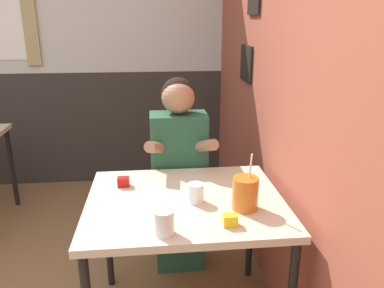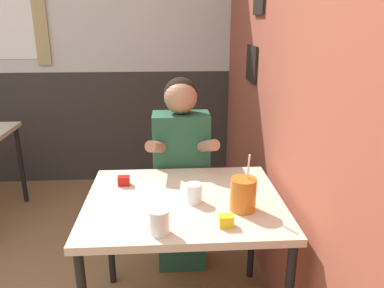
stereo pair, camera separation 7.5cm
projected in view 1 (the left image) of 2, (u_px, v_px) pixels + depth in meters
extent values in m
cube|color=#9E4C38|center=(260.00, 55.00, 2.41)|extent=(0.06, 4.40, 2.70)
cube|color=black|center=(246.00, 64.00, 2.60)|extent=(0.02, 0.28, 0.25)
cube|color=#332D28|center=(73.00, 129.00, 3.68)|extent=(5.92, 0.06, 1.10)
cube|color=tan|center=(30.00, 22.00, 3.29)|extent=(0.12, 0.02, 0.75)
cube|color=beige|center=(185.00, 202.00, 1.82)|extent=(0.95, 0.78, 0.04)
cylinder|color=black|center=(108.00, 234.00, 2.23)|extent=(0.04, 0.04, 0.70)
cylinder|color=black|center=(250.00, 226.00, 2.31)|extent=(0.04, 0.04, 0.70)
cylinder|color=black|center=(12.00, 168.00, 3.23)|extent=(0.04, 0.04, 0.70)
cube|color=#235138|center=(180.00, 233.00, 2.46)|extent=(0.31, 0.20, 0.47)
cube|color=#235138|center=(179.00, 159.00, 2.30)|extent=(0.34, 0.20, 0.57)
sphere|color=black|center=(178.00, 94.00, 2.20)|extent=(0.20, 0.20, 0.20)
sphere|color=#9E7051|center=(178.00, 97.00, 2.18)|extent=(0.19, 0.19, 0.19)
cylinder|color=#9E7051|center=(156.00, 148.00, 2.11)|extent=(0.14, 0.27, 0.15)
cylinder|color=#9E7051|center=(204.00, 146.00, 2.14)|extent=(0.14, 0.27, 0.15)
cylinder|color=#C6661E|center=(245.00, 193.00, 1.70)|extent=(0.12, 0.12, 0.15)
cylinder|color=white|center=(250.00, 167.00, 1.66)|extent=(0.01, 0.04, 0.14)
cylinder|color=silver|center=(196.00, 193.00, 1.77)|extent=(0.08, 0.08, 0.09)
cylinder|color=silver|center=(164.00, 222.00, 1.50)|extent=(0.08, 0.08, 0.11)
cube|color=#B7140F|center=(123.00, 182.00, 1.95)|extent=(0.06, 0.04, 0.05)
cube|color=yellow|center=(230.00, 220.00, 1.57)|extent=(0.06, 0.04, 0.05)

